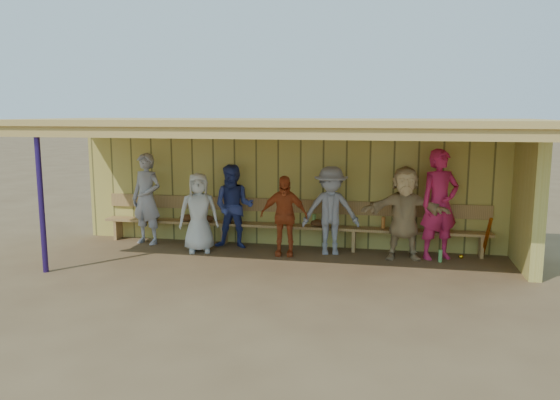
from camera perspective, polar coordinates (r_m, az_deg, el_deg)
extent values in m
plane|color=brown|center=(9.72, -0.42, -6.44)|extent=(90.00, 90.00, 0.00)
imported|color=#99979F|center=(11.19, -13.76, 0.13)|extent=(0.75, 0.59, 1.82)
imported|color=silver|center=(10.36, -8.50, -1.30)|extent=(0.86, 0.71, 1.50)
imported|color=navy|center=(10.56, -4.85, -0.70)|extent=(0.83, 0.66, 1.63)
imported|color=#BA461D|center=(10.00, 0.40, -1.65)|extent=(0.89, 0.43, 1.48)
imported|color=gray|center=(10.11, 5.32, -1.11)|extent=(1.16, 0.81, 1.64)
imported|color=tan|center=(9.97, 12.87, -1.34)|extent=(1.60, 0.64, 1.68)
imported|color=#C41F51|center=(10.13, 16.32, -0.45)|extent=(0.85, 0.73, 1.98)
cube|color=tan|center=(10.78, 1.08, 1.61)|extent=(8.60, 0.20, 2.40)
cube|color=tan|center=(9.96, 24.51, 0.16)|extent=(0.20, 1.62, 2.40)
cube|color=tan|center=(9.37, -0.44, 8.15)|extent=(8.80, 3.20, 0.10)
cube|color=tan|center=(7.91, -2.75, 7.02)|extent=(8.80, 0.10, 0.18)
cube|color=tan|center=(10.83, -20.65, 6.96)|extent=(0.08, 3.00, 0.16)
cube|color=tan|center=(10.36, -16.17, 7.11)|extent=(0.08, 3.00, 0.16)
cube|color=tan|center=(9.95, -11.29, 7.22)|extent=(0.08, 3.00, 0.16)
cube|color=tan|center=(9.62, -6.02, 7.29)|extent=(0.08, 3.00, 0.16)
cube|color=tan|center=(9.37, -0.44, 7.29)|extent=(0.08, 3.00, 0.16)
cube|color=tan|center=(9.22, 5.39, 7.22)|extent=(0.08, 3.00, 0.16)
cube|color=tan|center=(9.16, 11.35, 7.08)|extent=(0.08, 3.00, 0.16)
cube|color=tan|center=(9.20, 17.31, 6.85)|extent=(0.08, 3.00, 0.16)
cube|color=tan|center=(9.34, 23.15, 6.56)|extent=(0.08, 3.00, 0.16)
cylinder|color=navy|center=(9.66, -23.70, -0.04)|extent=(0.09, 0.09, 2.40)
cube|color=#AF854B|center=(10.63, 0.78, -2.73)|extent=(7.60, 0.32, 0.05)
cube|color=#AF854B|center=(10.72, 0.95, -0.60)|extent=(7.60, 0.04, 0.26)
cube|color=#AF854B|center=(11.89, -16.54, -2.96)|extent=(0.06, 0.29, 0.40)
cube|color=#AF854B|center=(10.99, -5.86, -3.59)|extent=(0.06, 0.29, 0.40)
cube|color=#AF854B|center=(10.52, 7.72, -4.20)|extent=(0.06, 0.29, 0.40)
cube|color=#AF854B|center=(10.62, 20.28, -4.56)|extent=(0.06, 0.29, 0.40)
cylinder|color=orange|center=(10.39, 20.77, -3.75)|extent=(0.13, 0.41, 0.80)
sphere|color=gold|center=(10.42, 18.40, -5.63)|extent=(0.08, 0.08, 0.08)
ellipsoid|color=#593319|center=(10.99, -7.72, -1.93)|extent=(0.30, 0.24, 0.14)
ellipsoid|color=#593319|center=(11.13, -9.71, -1.84)|extent=(0.30, 0.24, 0.14)
ellipsoid|color=#593319|center=(10.47, 4.03, -2.43)|extent=(0.30, 0.24, 0.14)
cylinder|color=#85DC6E|center=(10.57, 3.57, -2.07)|extent=(0.07, 0.07, 0.22)
cylinder|color=orange|center=(10.47, 10.74, -2.33)|extent=(0.07, 0.07, 0.22)
cylinder|color=#6AB95C|center=(10.07, 16.40, -5.63)|extent=(0.07, 0.07, 0.22)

